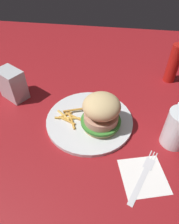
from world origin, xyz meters
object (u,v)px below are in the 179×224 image
Objects in this scene: fork at (144,175)px; ketchup_bottle at (174,64)px; plate at (90,120)px; sandwich at (101,112)px; fries_pile at (69,117)px; napkin_dispenser at (12,84)px; drink_glass at (177,130)px; napkin at (143,176)px.

ketchup_bottle reaches higher than fork.
plate is 2.26× the size of sandwich.
sandwich is 1.32× the size of fries_pile.
napkin_dispenser is at bearing -106.51° from plate.
fork is 1.52× the size of napkin_dispenser.
sandwich is 0.21m from drink_glass.
fries_pile is 0.45m from ketchup_bottle.
ketchup_bottle is (-0.44, 0.12, 0.07)m from fork.
ketchup_bottle reaches higher than napkin.
napkin is at bearing -34.93° from drink_glass.
fries_pile is 0.28m from fork.
sandwich is 1.10× the size of napkin.
napkin_dispenser reaches higher than plate.
fries_pile is at bearing -125.70° from napkin.
napkin is at bearing -14.77° from ketchup_bottle.
sandwich is 0.20m from fork.
drink_glass reaches higher than fork.
sandwich is at bearing -139.43° from napkin.
ketchup_bottle is at bearing 134.57° from plate.
napkin_dispenser is (-0.11, -0.32, -0.01)m from sandwich.
fries_pile is (-0.02, -0.10, -0.05)m from sandwich.
ketchup_bottle is at bearing 165.23° from napkin.
fork is 1.11× the size of ketchup_bottle.
fries_pile is (0.00, -0.07, 0.01)m from plate.
ketchup_bottle reaches higher than sandwich.
napkin is 0.52m from napkin_dispenser.
drink_glass is (0.04, 0.32, 0.03)m from fries_pile.
fries_pile is at bearing -172.11° from napkin_dispenser.
fries_pile is at bearing -99.65° from sandwich.
plate is 2.98× the size of fries_pile.
napkin_dispenser is at bearing -119.47° from napkin.
drink_glass reaches higher than fries_pile.
fork is 0.47m from ketchup_bottle.
fries_pile is 0.81× the size of drink_glass.
napkin is 0.73× the size of ketchup_bottle.
plate is at bearing -120.52° from sandwich.
napkin is at bearing 40.57° from sandwich.
drink_glass is at bearing 144.95° from fork.
drink_glass reaches higher than napkin_dispenser.
fork is at bearing -179.32° from napkin_dispenser.
drink_glass is (-0.12, 0.09, 0.05)m from fork.
fork is at bearing 44.39° from plate.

